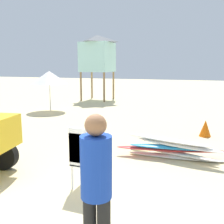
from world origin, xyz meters
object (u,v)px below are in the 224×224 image
object	(u,v)px
surfboard_pile	(172,148)
lifeguard_near_right	(96,183)
traffic_cone_near	(205,128)
stacked_plastic_chairs	(86,153)
beach_umbrella_mid	(49,77)
lifeguard_tower	(97,54)

from	to	relation	value
surfboard_pile	lifeguard_near_right	bearing A→B (deg)	-93.90
surfboard_pile	traffic_cone_near	world-z (taller)	traffic_cone_near
stacked_plastic_chairs	surfboard_pile	world-z (taller)	stacked_plastic_chairs
surfboard_pile	stacked_plastic_chairs	bearing A→B (deg)	-119.51
beach_umbrella_mid	traffic_cone_near	xyz separation A→B (m)	(7.11, -2.21, -1.35)
stacked_plastic_chairs	surfboard_pile	size ratio (longest dim) A/B	0.43
stacked_plastic_chairs	beach_umbrella_mid	size ratio (longest dim) A/B	0.58
stacked_plastic_chairs	surfboard_pile	distance (m)	2.44
surfboard_pile	traffic_cone_near	xyz separation A→B (m)	(0.65, 2.32, 0.02)
lifeguard_tower	beach_umbrella_mid	bearing A→B (deg)	-94.88
lifeguard_tower	beach_umbrella_mid	size ratio (longest dim) A/B	2.11
lifeguard_near_right	traffic_cone_near	xyz separation A→B (m)	(0.90, 6.00, -0.70)
surfboard_pile	lifeguard_tower	xyz separation A→B (m)	(-6.07, 9.18, 2.68)
stacked_plastic_chairs	lifeguard_near_right	bearing A→B (deg)	-59.47
lifeguard_tower	stacked_plastic_chairs	bearing A→B (deg)	-66.60
traffic_cone_near	beach_umbrella_mid	bearing A→B (deg)	162.74
lifeguard_near_right	beach_umbrella_mid	bearing A→B (deg)	127.11
surfboard_pile	beach_umbrella_mid	world-z (taller)	beach_umbrella_mid
traffic_cone_near	lifeguard_tower	bearing A→B (deg)	134.39
surfboard_pile	lifeguard_near_right	distance (m)	3.76
beach_umbrella_mid	traffic_cone_near	world-z (taller)	beach_umbrella_mid
stacked_plastic_chairs	traffic_cone_near	bearing A→B (deg)	67.45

